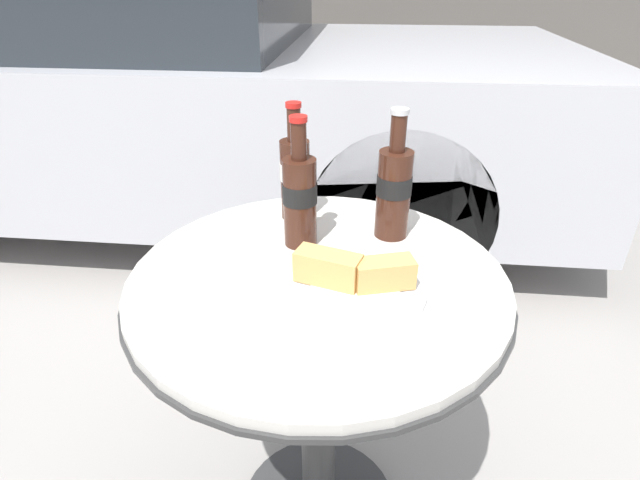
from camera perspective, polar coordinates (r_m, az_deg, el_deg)
bistro_table at (r=1.01m, az=-0.21°, el=-11.90°), size 0.70×0.70×0.70m
cola_bottle_left at (r=1.07m, az=-2.86°, el=7.49°), size 0.06×0.06×0.25m
cola_bottle_right at (r=0.96m, az=-2.32°, el=4.96°), size 0.07×0.07×0.26m
cola_bottle_center at (r=1.00m, az=8.44°, el=5.83°), size 0.07×0.07×0.26m
lunch_plate_near at (r=0.85m, az=3.94°, el=-4.75°), size 0.24×0.24×0.07m
parked_car at (r=2.88m, az=-21.19°, el=16.23°), size 4.35×1.70×1.35m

